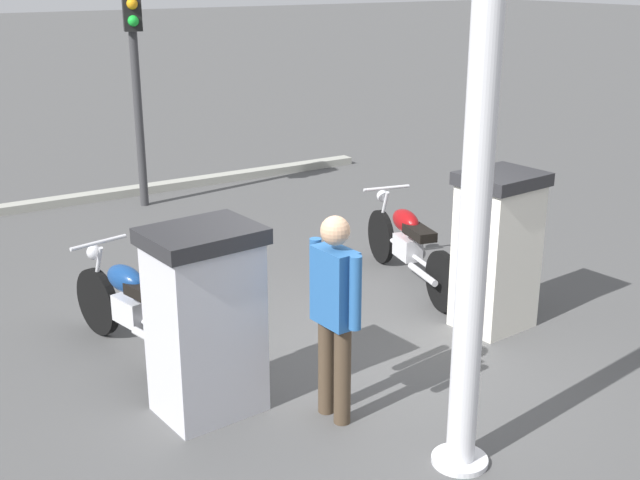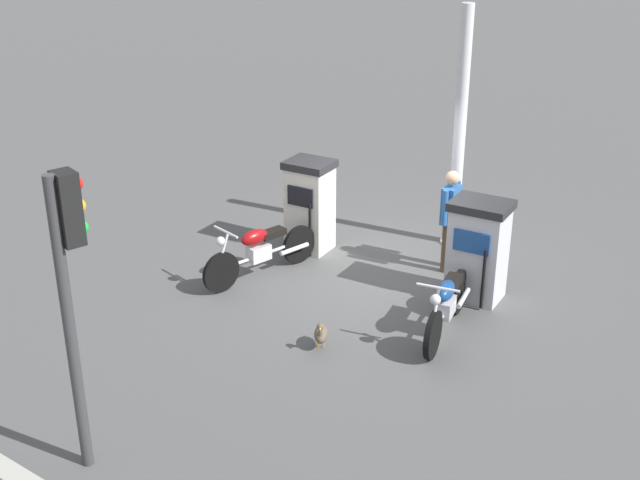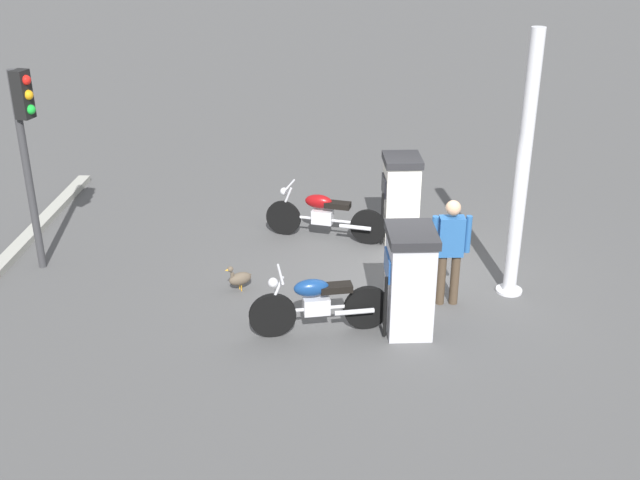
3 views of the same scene
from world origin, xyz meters
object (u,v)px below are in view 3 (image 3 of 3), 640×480
(fuel_pump_near, at_px, (401,199))
(roadside_traffic_light, at_px, (26,136))
(motorcycle_far_pump, at_px, (318,303))
(canopy_support_pole, at_px, (522,174))
(motorcycle_near_pump, at_px, (323,214))
(attendant_person, at_px, (450,246))
(fuel_pump_far, at_px, (409,280))
(wandering_duck, at_px, (240,278))

(fuel_pump_near, distance_m, roadside_traffic_light, 6.09)
(motorcycle_far_pump, bearing_deg, canopy_support_pole, -154.61)
(roadside_traffic_light, bearing_deg, canopy_support_pole, 176.69)
(motorcycle_near_pump, xyz_separation_m, attendant_person, (-1.94, 2.21, 0.47))
(fuel_pump_far, distance_m, roadside_traffic_light, 6.15)
(canopy_support_pole, bearing_deg, fuel_pump_far, 36.48)
(wandering_duck, height_order, roadside_traffic_light, roadside_traffic_light)
(canopy_support_pole, bearing_deg, motorcycle_near_pump, -31.53)
(motorcycle_far_pump, height_order, canopy_support_pole, canopy_support_pole)
(canopy_support_pole, bearing_deg, wandering_duck, 2.68)
(motorcycle_near_pump, height_order, attendant_person, attendant_person)
(fuel_pump_near, height_order, fuel_pump_far, fuel_pump_near)
(motorcycle_far_pump, xyz_separation_m, wandering_duck, (1.26, -1.16, -0.24))
(fuel_pump_far, xyz_separation_m, motorcycle_near_pump, (1.32, -2.99, -0.30))
(attendant_person, xyz_separation_m, canopy_support_pole, (-0.99, -0.42, 0.97))
(motorcycle_near_pump, xyz_separation_m, motorcycle_far_pump, (-0.09, 3.15, -0.01))
(motorcycle_far_pump, relative_size, roadside_traffic_light, 0.60)
(canopy_support_pole, bearing_deg, attendant_person, 22.77)
(fuel_pump_near, xyz_separation_m, motorcycle_far_pump, (1.23, 3.16, -0.32))
(motorcycle_near_pump, height_order, motorcycle_far_pump, motorcycle_far_pump)
(fuel_pump_far, relative_size, wandering_duck, 3.40)
(wandering_duck, bearing_deg, roadside_traffic_light, -10.76)
(motorcycle_near_pump, relative_size, motorcycle_far_pump, 1.10)
(canopy_support_pole, bearing_deg, roadside_traffic_light, -3.31)
(wandering_duck, bearing_deg, motorcycle_far_pump, 137.55)
(fuel_pump_near, height_order, motorcycle_near_pump, fuel_pump_near)
(motorcycle_far_pump, relative_size, wandering_duck, 4.35)
(motorcycle_far_pump, height_order, wandering_duck, motorcycle_far_pump)
(fuel_pump_near, xyz_separation_m, roadside_traffic_light, (5.75, 1.39, 1.44))
(fuel_pump_far, height_order, attendant_person, attendant_person)
(fuel_pump_far, relative_size, canopy_support_pole, 0.38)
(fuel_pump_near, xyz_separation_m, fuel_pump_far, (-0.00, 3.00, -0.01))
(roadside_traffic_light, bearing_deg, fuel_pump_near, -166.43)
(fuel_pump_far, relative_size, attendant_person, 0.92)
(fuel_pump_near, bearing_deg, canopy_support_pole, 131.61)
(roadside_traffic_light, height_order, canopy_support_pole, canopy_support_pole)
(wandering_duck, bearing_deg, attendant_person, 175.90)
(motorcycle_far_pump, distance_m, wandering_duck, 1.73)
(attendant_person, height_order, canopy_support_pole, canopy_support_pole)
(motorcycle_far_pump, bearing_deg, roadside_traffic_light, -21.45)
(fuel_pump_near, distance_m, motorcycle_near_pump, 1.36)
(fuel_pump_far, relative_size, roadside_traffic_light, 0.47)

